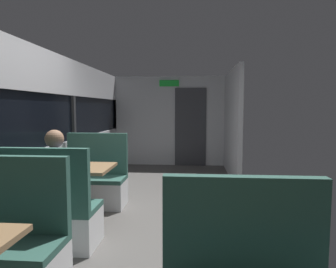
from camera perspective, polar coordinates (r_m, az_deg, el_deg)
ground_plane at (r=3.91m, az=-4.65°, el=-17.67°), size 3.30×9.20×0.02m
carriage_window_panel_left at (r=4.12m, az=-25.13°, el=-0.86°), size 0.09×8.48×2.30m
carriage_end_bulkhead at (r=7.78m, az=0.69°, el=2.39°), size 2.90×0.11×2.30m
carriage_aisle_panel_right at (r=6.62m, az=12.07°, el=1.93°), size 0.08×2.40×2.30m
bench_near_window_facing_entry at (r=2.87m, az=-28.84°, el=-19.60°), size 0.95×0.50×1.10m
dining_table_mid_window at (r=4.07m, az=-17.03°, el=-7.33°), size 0.90×0.70×0.74m
bench_mid_window_facing_end at (r=3.54m, az=-21.19°, el=-14.58°), size 0.95×0.50×1.10m
bench_mid_window_facing_entry at (r=4.78m, az=-13.81°, el=-9.25°), size 0.95×0.50×1.10m
seated_passenger at (r=3.54m, az=-20.78°, el=-11.02°), size 0.47×0.55×1.26m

